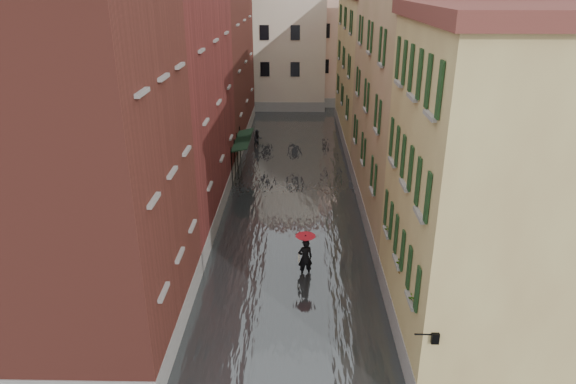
{
  "coord_description": "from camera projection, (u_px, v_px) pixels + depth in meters",
  "views": [
    {
      "loc": [
        0.32,
        -18.26,
        12.58
      ],
      "look_at": [
        -0.14,
        5.04,
        3.0
      ],
      "focal_mm": 32.0,
      "sensor_mm": 36.0,
      "label": 1
    }
  ],
  "objects": [
    {
      "name": "window_planters",
      "position": [
        403.0,
        256.0,
        18.3
      ],
      "size": [
        0.59,
        5.72,
        0.84
      ],
      "color": "brown",
      "rests_on": "ground"
    },
    {
      "name": "building_end_pink",
      "position": [
        350.0,
        46.0,
        56.27
      ],
      "size": [
        10.0,
        9.0,
        12.0
      ],
      "primitive_type": "cube",
      "color": "#C9A78D",
      "rests_on": "ground"
    },
    {
      "name": "building_left_far",
      "position": [
        208.0,
        56.0,
        41.33
      ],
      "size": [
        6.0,
        16.0,
        14.0
      ],
      "primitive_type": "cube",
      "color": "maroon",
      "rests_on": "ground"
    },
    {
      "name": "building_left_near",
      "position": [
        83.0,
        174.0,
        17.48
      ],
      "size": [
        6.0,
        8.0,
        13.0
      ],
      "primitive_type": "cube",
      "color": "maroon",
      "rests_on": "ground"
    },
    {
      "name": "building_right_mid",
      "position": [
        423.0,
        104.0,
        27.4
      ],
      "size": [
        6.0,
        14.0,
        13.0
      ],
      "primitive_type": "cube",
      "color": "tan",
      "rests_on": "ground"
    },
    {
      "name": "ground",
      "position": [
        289.0,
        303.0,
        21.67
      ],
      "size": [
        120.0,
        120.0,
        0.0
      ],
      "primitive_type": "plane",
      "color": "#4F4F51",
      "rests_on": "ground"
    },
    {
      "name": "building_end_cream",
      "position": [
        267.0,
        43.0,
        54.39
      ],
      "size": [
        12.0,
        9.0,
        13.0
      ],
      "primitive_type": "cube",
      "color": "beige",
      "rests_on": "ground"
    },
    {
      "name": "building_left_mid",
      "position": [
        163.0,
        108.0,
        27.75
      ],
      "size": [
        6.0,
        14.0,
        12.5
      ],
      "primitive_type": "cube",
      "color": "maroon",
      "rests_on": "ground"
    },
    {
      "name": "wall_lantern",
      "position": [
        434.0,
        337.0,
        14.9
      ],
      "size": [
        0.71,
        0.22,
        0.35
      ],
      "color": "black",
      "rests_on": "ground"
    },
    {
      "name": "floodwater",
      "position": [
        293.0,
        187.0,
        33.66
      ],
      "size": [
        10.0,
        60.0,
        0.2
      ],
      "primitive_type": "cube",
      "color": "#3C4143",
      "rests_on": "ground"
    },
    {
      "name": "pedestrian_main",
      "position": [
        305.0,
        252.0,
        23.21
      ],
      "size": [
        0.93,
        0.93,
        2.06
      ],
      "color": "black",
      "rests_on": "ground"
    },
    {
      "name": "awning_near",
      "position": [
        241.0,
        144.0,
        34.33
      ],
      "size": [
        1.09,
        3.29,
        2.8
      ],
      "color": "black",
      "rests_on": "ground"
    },
    {
      "name": "building_right_far",
      "position": [
        381.0,
        72.0,
        41.55
      ],
      "size": [
        6.0,
        16.0,
        11.5
      ],
      "primitive_type": "cube",
      "color": "tan",
      "rests_on": "ground"
    },
    {
      "name": "pedestrian_far",
      "position": [
        258.0,
        139.0,
        41.36
      ],
      "size": [
        0.94,
        0.86,
        1.57
      ],
      "primitive_type": "imported",
      "rotation": [
        0.0,
        0.0,
        0.44
      ],
      "color": "black",
      "rests_on": "ground"
    },
    {
      "name": "awning_far",
      "position": [
        244.0,
        137.0,
        35.95
      ],
      "size": [
        1.09,
        3.36,
        2.8
      ],
      "color": "black",
      "rests_on": "ground"
    },
    {
      "name": "building_right_near",
      "position": [
        493.0,
        197.0,
        17.51
      ],
      "size": [
        6.0,
        8.0,
        11.5
      ],
      "primitive_type": "cube",
      "color": "tan",
      "rests_on": "ground"
    }
  ]
}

